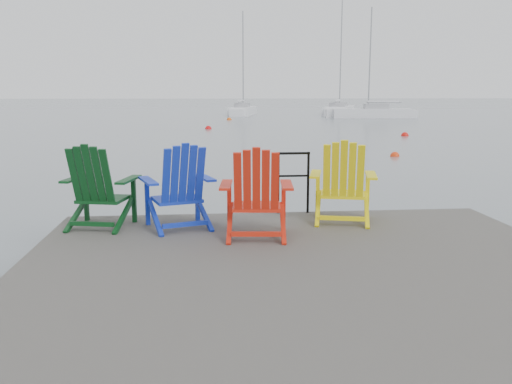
{
  "coord_description": "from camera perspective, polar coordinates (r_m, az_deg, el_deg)",
  "views": [
    {
      "loc": [
        -1.03,
        -5.26,
        2.25
      ],
      "look_at": [
        -0.31,
        2.29,
        0.85
      ],
      "focal_mm": 38.0,
      "sensor_mm": 36.0,
      "label": 1
    }
  ],
  "objects": [
    {
      "name": "ground",
      "position": [
        5.81,
        5.33,
        -12.36
      ],
      "size": [
        400.0,
        400.0,
        0.0
      ],
      "primitive_type": "plane",
      "color": "slate",
      "rests_on": "ground"
    },
    {
      "name": "dock",
      "position": [
        5.68,
        5.39,
        -9.13
      ],
      "size": [
        6.0,
        5.0,
        1.4
      ],
      "color": "#2E2C29",
      "rests_on": "ground"
    },
    {
      "name": "handrail",
      "position": [
        7.91,
        3.95,
        1.65
      ],
      "size": [
        0.48,
        0.04,
        0.9
      ],
      "color": "black",
      "rests_on": "dock"
    },
    {
      "name": "chair_green",
      "position": [
        7.3,
        -16.28,
        0.58
      ],
      "size": [
        0.99,
        0.94,
        1.09
      ],
      "rotation": [
        0.0,
        0.0,
        -0.22
      ],
      "color": "#093614",
      "rests_on": "dock"
    },
    {
      "name": "chair_blue",
      "position": [
        7.04,
        -8.07,
        0.6
      ],
      "size": [
        1.04,
        0.99,
        1.1
      ],
      "rotation": [
        0.0,
        0.0,
        0.31
      ],
      "color": "#112BB3",
      "rests_on": "dock"
    },
    {
      "name": "chair_red",
      "position": [
        6.52,
        0.04,
        -0.09
      ],
      "size": [
        0.94,
        0.88,
        1.1
      ],
      "rotation": [
        0.0,
        0.0,
        -0.1
      ],
      "color": "red",
      "rests_on": "dock"
    },
    {
      "name": "chair_yellow",
      "position": [
        7.4,
        9.15,
        1.08
      ],
      "size": [
        1.02,
        0.97,
        1.11
      ],
      "rotation": [
        0.0,
        0.0,
        -0.24
      ],
      "color": "yellow",
      "rests_on": "dock"
    },
    {
      "name": "sailboat_near",
      "position": [
        55.36,
        -1.41,
        8.48
      ],
      "size": [
        3.5,
        7.73,
        10.46
      ],
      "rotation": [
        0.0,
        0.0,
        -0.21
      ],
      "color": "white",
      "rests_on": "ground"
    },
    {
      "name": "sailboat_mid",
      "position": [
        58.53,
        8.71,
        8.47
      ],
      "size": [
        5.42,
        9.42,
        12.56
      ],
      "rotation": [
        0.0,
        0.0,
        -0.35
      ],
      "color": "white",
      "rests_on": "ground"
    },
    {
      "name": "sailboat_far",
      "position": [
        50.58,
        12.13,
        8.07
      ],
      "size": [
        7.2,
        2.6,
        9.9
      ],
      "rotation": [
        0.0,
        0.0,
        1.46
      ],
      "color": "silver",
      "rests_on": "ground"
    },
    {
      "name": "buoy_a",
      "position": [
        20.0,
        14.4,
        3.66
      ],
      "size": [
        0.33,
        0.33,
        0.33
      ],
      "primitive_type": "sphere",
      "color": "red",
      "rests_on": "ground"
    },
    {
      "name": "buoy_b",
      "position": [
        34.15,
        -5.04,
        6.63
      ],
      "size": [
        0.41,
        0.41,
        0.41
      ],
      "primitive_type": "sphere",
      "color": "red",
      "rests_on": "ground"
    },
    {
      "name": "buoy_c",
      "position": [
        29.56,
        15.39,
        5.71
      ],
      "size": [
        0.4,
        0.4,
        0.4
      ],
      "primitive_type": "sphere",
      "color": "red",
      "rests_on": "ground"
    },
    {
      "name": "buoy_d",
      "position": [
        45.36,
        -2.84,
        7.59
      ],
      "size": [
        0.4,
        0.4,
        0.4
      ],
      "primitive_type": "sphere",
      "color": "#F25A0E",
      "rests_on": "ground"
    }
  ]
}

